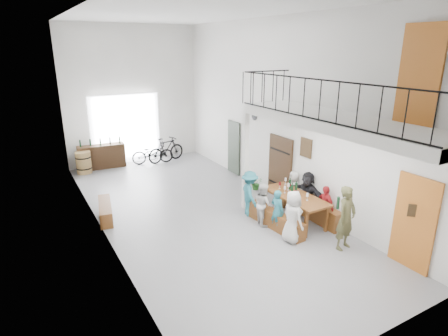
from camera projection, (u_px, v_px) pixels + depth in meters
floor at (199, 211)px, 11.05m from camera, size 12.00×12.00×0.00m
room_walls at (197, 89)px, 9.95m from camera, size 12.00×12.00×12.00m
gateway_portal at (126, 129)px, 15.33m from camera, size 2.80×0.08×2.80m
right_wall_decor at (317, 157)px, 10.25m from camera, size 0.07×8.28×5.07m
balcony at (336, 124)px, 8.49m from camera, size 1.52×5.62×4.00m
tasting_table at (295, 198)px, 10.18m from camera, size 0.84×2.03×0.79m
bench_inner at (275, 220)px, 9.97m from camera, size 0.46×1.99×0.45m
bench_wall at (310, 208)px, 10.62m from camera, size 0.36×2.31×0.53m
tableware at (291, 187)px, 10.34m from camera, size 0.51×1.31×0.35m
side_bench at (105, 211)px, 10.56m from camera, size 0.61×1.56×0.43m
oak_barrel at (84, 162)px, 14.24m from camera, size 0.58×0.58×0.85m
serving_counter at (102, 157)px, 14.85m from camera, size 1.82×0.63×0.94m
counter_bottles at (100, 142)px, 14.64m from camera, size 1.54×0.21×0.28m
guest_left_a at (293, 217)px, 9.13m from camera, size 0.46×0.67×1.34m
guest_left_b at (277, 211)px, 9.71m from camera, size 0.34×0.46×1.14m
guest_left_c at (263, 204)px, 10.10m from camera, size 0.57×0.66×1.16m
guest_left_d at (250, 194)px, 10.60m from camera, size 0.70×0.95×1.32m
guest_right_a at (325, 206)px, 10.04m from camera, size 0.35×0.69×1.13m
guest_right_b at (307, 194)px, 10.63m from camera, size 0.64×1.26×1.30m
guest_right_c at (294, 189)px, 11.15m from camera, size 0.51×0.64×1.15m
host_standing at (346, 218)px, 8.80m from camera, size 0.64×0.48×1.58m
potted_plant at (256, 183)px, 12.66m from camera, size 0.45×0.41×0.45m
bicycle_near at (153, 153)px, 15.42m from camera, size 1.76×0.90×0.88m
bicycle_far at (166, 150)px, 15.66m from camera, size 1.80×0.87×1.04m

